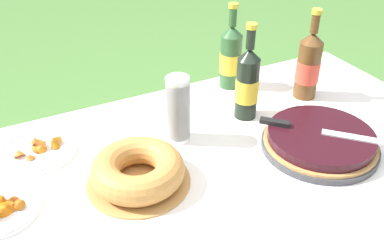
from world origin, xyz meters
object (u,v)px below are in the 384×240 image
juice_bottle_red (247,83)px  snack_plate_left (39,149)px  snack_plate_near (2,208)px  berry_tart (320,141)px  cider_bottle_amber (308,66)px  bundt_cake (138,171)px  cider_bottle_green (231,57)px  serving_knife (312,129)px  cup_stack (178,110)px

juice_bottle_red → snack_plate_left: bearing=171.3°
snack_plate_near → berry_tart: bearing=-9.3°
cider_bottle_amber → snack_plate_near: cider_bottle_amber is taller
bundt_cake → cider_bottle_green: (0.51, 0.37, 0.08)m
berry_tart → juice_bottle_red: 0.29m
bundt_cake → serving_knife: bearing=-8.4°
bundt_cake → snack_plate_near: 0.35m
berry_tart → snack_plate_left: berry_tart is taller
serving_knife → bundt_cake: (-0.52, 0.08, -0.02)m
juice_bottle_red → snack_plate_near: (-0.79, -0.11, -0.11)m
cup_stack → snack_plate_near: bearing=-170.3°
berry_tart → bundt_cake: bearing=169.7°
cider_bottle_green → snack_plate_left: (-0.72, -0.11, -0.11)m
bundt_cake → cider_bottle_amber: cider_bottle_amber is taller
cider_bottle_green → snack_plate_near: 0.92m
snack_plate_near → snack_plate_left: size_ratio=0.86×
berry_tart → cider_bottle_amber: size_ratio=1.08×
bundt_cake → snack_plate_near: bearing=172.1°
berry_tart → cider_bottle_green: 0.48m
bundt_cake → juice_bottle_red: size_ratio=0.87×
bundt_cake → snack_plate_left: (-0.22, 0.26, -0.03)m
berry_tart → cup_stack: 0.44m
cider_bottle_green → cider_bottle_amber: cider_bottle_amber is taller
cup_stack → cider_bottle_amber: size_ratio=0.66×
snack_plate_left → juice_bottle_red: bearing=-8.7°
cider_bottle_green → snack_plate_left: 0.74m
juice_bottle_red → snack_plate_left: 0.68m
berry_tart → snack_plate_left: (-0.76, 0.36, -0.02)m
berry_tart → snack_plate_near: bearing=170.7°
snack_plate_left → berry_tart: bearing=-25.4°
serving_knife → cup_stack: size_ratio=1.31×
juice_bottle_red → snack_plate_near: juice_bottle_red is taller
berry_tart → snack_plate_near: berry_tart is taller
cider_bottle_green → juice_bottle_red: juice_bottle_red is taller
serving_knife → cider_bottle_amber: cider_bottle_amber is taller
cider_bottle_green → snack_plate_left: size_ratio=1.44×
bundt_cake → snack_plate_near: bundt_cake is taller
berry_tart → cup_stack: cup_stack is taller
berry_tart → cider_bottle_green: (-0.03, 0.47, 0.09)m
cider_bottle_amber → cup_stack: bearing=-175.4°
bundt_cake → cider_bottle_green: bearing=36.1°
cup_stack → snack_plate_near: (-0.53, -0.09, -0.09)m
cup_stack → cider_bottle_amber: (0.53, 0.04, 0.01)m
bundt_cake → cider_bottle_amber: bearing=14.2°
berry_tart → snack_plate_near: 0.90m
bundt_cake → juice_bottle_red: (0.44, 0.16, 0.08)m
snack_plate_near → snack_plate_left: bearing=59.1°
snack_plate_left → cup_stack: bearing=-17.1°
cider_bottle_green → berry_tart: bearing=-85.8°
cup_stack → serving_knife: bearing=-32.6°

